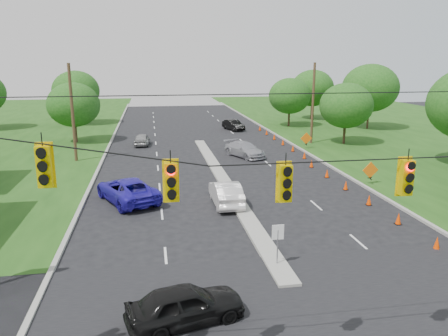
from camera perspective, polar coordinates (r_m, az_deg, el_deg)
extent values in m
cube|color=gray|center=(42.96, -15.55, 0.98)|extent=(0.25, 110.00, 0.16)
cube|color=gray|center=(45.45, 10.67, 1.94)|extent=(0.25, 110.00, 0.16)
cube|color=gray|center=(34.41, -0.10, -1.65)|extent=(1.00, 34.00, 0.18)
cylinder|color=gray|center=(20.30, 6.99, -10.41)|extent=(0.06, 0.06, 1.80)
cube|color=white|center=(19.99, 7.06, -8.32)|extent=(0.55, 0.04, 0.70)
cylinder|color=black|center=(12.21, 17.13, 2.80)|extent=(24.00, 0.04, 0.04)
cube|color=#F1CB00|center=(11.27, -22.41, 0.18)|extent=(0.34, 0.24, 1.00)
cube|color=#F1CB00|center=(11.12, -6.92, -1.83)|extent=(0.34, 0.24, 1.00)
cube|color=#F1CB00|center=(11.68, 7.97, -1.99)|extent=(0.34, 0.24, 1.00)
cube|color=#F1CB00|center=(13.14, 22.70, -1.16)|extent=(0.34, 0.24, 1.00)
cylinder|color=#422D1C|center=(42.56, -19.17, 6.76)|extent=(0.28, 0.28, 9.00)
cylinder|color=#422D1C|center=(50.25, 11.53, 8.22)|extent=(0.28, 0.28, 9.00)
cone|color=#FF3F00|center=(24.53, 26.05, -8.79)|extent=(0.32, 0.32, 0.70)
cone|color=#FF3F00|center=(27.23, 21.83, -6.16)|extent=(0.32, 0.32, 0.70)
cone|color=#FF3F00|center=(30.10, 18.42, -3.99)|extent=(0.32, 0.32, 0.70)
cone|color=#FF3F00|center=(33.08, 15.63, -2.19)|extent=(0.32, 0.32, 0.70)
cone|color=#FF3F00|center=(36.16, 13.31, -0.69)|extent=(0.32, 0.32, 0.70)
cone|color=#FF3F00|center=(39.31, 11.36, 0.57)|extent=(0.32, 0.32, 0.70)
cone|color=#FF3F00|center=(42.71, 10.46, 1.67)|extent=(0.32, 0.32, 0.70)
cone|color=#FF3F00|center=(45.95, 8.99, 2.58)|extent=(0.32, 0.32, 0.70)
cone|color=#FF3F00|center=(49.22, 7.71, 3.38)|extent=(0.32, 0.32, 0.70)
cone|color=#FF3F00|center=(52.51, 6.59, 4.07)|extent=(0.32, 0.32, 0.70)
cone|color=#FF3F00|center=(55.84, 5.60, 4.68)|extent=(0.32, 0.32, 0.70)
cone|color=#FF3F00|center=(59.18, 4.72, 5.22)|extent=(0.32, 0.32, 0.70)
cube|color=black|center=(34.94, 18.51, -1.21)|extent=(0.06, 0.58, 0.26)
cube|color=black|center=(34.94, 18.51, -1.21)|extent=(0.06, 0.58, 0.26)
cube|color=orange|center=(34.80, 18.58, -0.26)|extent=(1.27, 0.05, 1.27)
cube|color=black|center=(47.42, 10.67, 3.11)|extent=(0.06, 0.58, 0.26)
cube|color=black|center=(47.42, 10.67, 3.11)|extent=(0.06, 0.58, 0.26)
cube|color=orange|center=(47.31, 10.70, 3.82)|extent=(1.27, 0.05, 1.27)
cylinder|color=black|center=(53.00, -18.79, 4.51)|extent=(0.28, 0.28, 2.52)
ellipsoid|color=#194C14|center=(52.63, -19.05, 7.82)|extent=(5.88, 5.88, 5.04)
cylinder|color=black|center=(67.98, -18.55, 6.60)|extent=(0.28, 0.28, 2.88)
ellipsoid|color=#194C14|center=(67.66, -18.78, 9.55)|extent=(6.72, 6.72, 5.76)
cylinder|color=black|center=(51.10, 15.44, 4.43)|extent=(0.28, 0.28, 2.52)
ellipsoid|color=#194C14|center=(50.72, 15.66, 7.86)|extent=(5.88, 5.88, 5.04)
cylinder|color=black|center=(63.46, 18.29, 6.31)|extent=(0.28, 0.28, 3.24)
ellipsoid|color=#194C14|center=(63.11, 18.56, 9.87)|extent=(7.56, 7.56, 6.48)
cylinder|color=black|center=(71.81, 11.35, 7.40)|extent=(0.28, 0.28, 2.88)
ellipsoid|color=#194C14|center=(71.51, 11.49, 10.20)|extent=(6.72, 6.72, 5.76)
cylinder|color=black|center=(63.29, 8.47, 6.51)|extent=(0.28, 0.28, 2.52)
ellipsoid|color=#194C14|center=(62.98, 8.57, 9.29)|extent=(5.88, 5.88, 5.04)
imported|color=black|center=(16.39, -5.05, -17.36)|extent=(4.56, 2.72, 1.46)
imported|color=silver|center=(28.61, 0.23, -3.27)|extent=(1.69, 4.76, 1.56)
imported|color=#271AAE|center=(29.86, -12.53, -2.79)|extent=(4.89, 6.48, 1.64)
imported|color=#94939B|center=(42.86, 2.71, 2.44)|extent=(3.90, 5.39, 1.45)
imported|color=gray|center=(49.54, -10.64, 3.69)|extent=(1.90, 3.98, 1.31)
imported|color=black|center=(59.47, 1.23, 5.65)|extent=(2.62, 4.49, 1.40)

